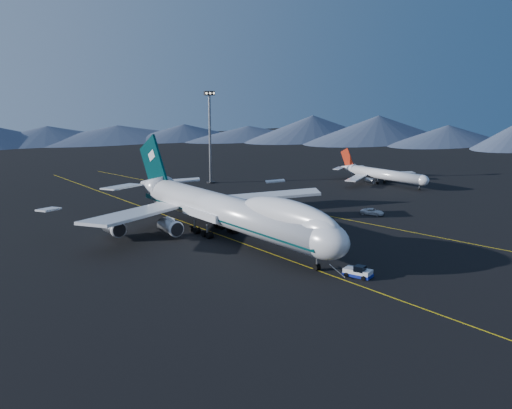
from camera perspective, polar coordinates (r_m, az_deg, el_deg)
ground at (r=117.68m, az=-2.79°, el=-3.38°), size 500.00×500.00×0.00m
taxiway_line_main at (r=117.68m, az=-2.79°, el=-3.37°), size 0.25×220.00×0.01m
taxiway_line_side at (r=143.44m, az=4.84°, el=-0.67°), size 28.08×198.09×0.01m
mountain_ridge at (r=217.49m, az=23.66°, el=4.17°), size 374.91×567.11×12.00m
boeing_747 at (r=116.35m, az=-2.83°, el=-0.60°), size 59.62×72.43×19.37m
pushback_tug at (r=95.35m, az=10.15°, el=-6.75°), size 3.73×5.15×2.03m
second_jet at (r=187.91m, az=12.51°, el=2.97°), size 32.22×36.40×10.36m
service_van at (r=141.62m, az=11.56°, el=-0.71°), size 4.60×6.18×1.56m
floodlight_mast at (r=184.56m, az=-4.63°, el=6.74°), size 3.63×2.73×29.42m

